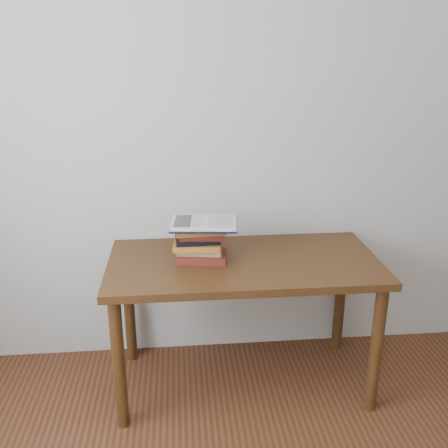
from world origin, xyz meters
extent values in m
cube|color=#B9B7AF|center=(0.00, 1.75, 1.30)|extent=(3.50, 0.04, 2.60)
cube|color=#422710|center=(0.04, 1.38, 0.70)|extent=(1.35, 0.67, 0.04)
cylinder|color=#422710|center=(-0.58, 1.10, 0.34)|extent=(0.06, 0.06, 0.68)
cylinder|color=#422710|center=(0.65, 1.10, 0.34)|extent=(0.06, 0.06, 0.68)
cylinder|color=#422710|center=(-0.58, 1.66, 0.34)|extent=(0.06, 0.06, 0.68)
cylinder|color=#422710|center=(0.65, 1.66, 0.34)|extent=(0.06, 0.06, 0.68)
cube|color=maroon|center=(-0.17, 1.40, 0.74)|extent=(0.27, 0.19, 0.04)
cube|color=olive|center=(-0.18, 1.41, 0.77)|extent=(0.23, 0.17, 0.03)
cube|color=#AB5A27|center=(-0.19, 1.42, 0.80)|extent=(0.24, 0.19, 0.03)
cube|color=black|center=(-0.19, 1.42, 0.83)|extent=(0.22, 0.15, 0.03)
cube|color=maroon|center=(-0.17, 1.41, 0.86)|extent=(0.23, 0.16, 0.03)
cube|color=#AB5A27|center=(-0.18, 1.40, 0.89)|extent=(0.25, 0.18, 0.03)
cube|color=black|center=(-0.16, 1.39, 0.91)|extent=(0.34, 0.25, 0.01)
cube|color=beige|center=(-0.24, 1.39, 0.92)|extent=(0.17, 0.22, 0.01)
cube|color=beige|center=(-0.08, 1.38, 0.92)|extent=(0.17, 0.22, 0.01)
cylinder|color=beige|center=(-0.16, 1.39, 0.92)|extent=(0.03, 0.21, 0.01)
cube|color=black|center=(-0.25, 1.47, 0.93)|extent=(0.08, 0.04, 0.00)
cube|color=black|center=(-0.26, 1.43, 0.93)|extent=(0.08, 0.04, 0.00)
cube|color=black|center=(-0.26, 1.40, 0.93)|extent=(0.08, 0.04, 0.00)
cube|color=black|center=(-0.26, 1.36, 0.93)|extent=(0.08, 0.04, 0.00)
cube|color=black|center=(-0.27, 1.32, 0.93)|extent=(0.08, 0.04, 0.00)
cube|color=beige|center=(-0.19, 1.39, 0.93)|extent=(0.06, 0.18, 0.00)
cube|color=beige|center=(-0.08, 1.38, 0.93)|extent=(0.14, 0.19, 0.00)
camera|label=1|loc=(-0.28, -0.89, 1.72)|focal=40.00mm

